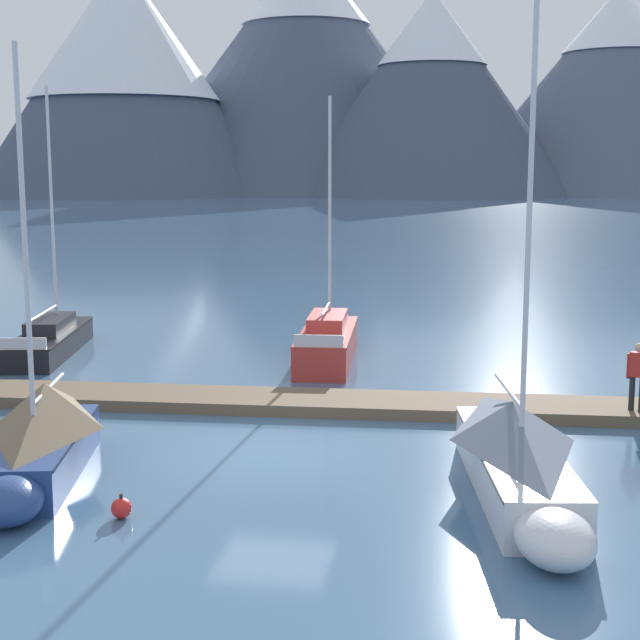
{
  "coord_description": "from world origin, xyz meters",
  "views": [
    {
      "loc": [
        4.37,
        -19.47,
        6.21
      ],
      "look_at": [
        0.0,
        6.0,
        2.0
      ],
      "focal_mm": 53.03,
      "sensor_mm": 36.0,
      "label": 1
    }
  ],
  "objects_px": {
    "sailboat_nearest_berth": "(53,337)",
    "mooring_buoy_channel_marker": "(121,508)",
    "sailboat_mid_dock_port": "(329,339)",
    "sailboat_mid_dock_starboard": "(518,455)",
    "sailboat_second_berth": "(41,436)",
    "person_on_dock": "(638,373)"
  },
  "relations": [
    {
      "from": "sailboat_second_berth",
      "to": "sailboat_mid_dock_starboard",
      "type": "bearing_deg",
      "value": 3.25
    },
    {
      "from": "sailboat_second_berth",
      "to": "sailboat_nearest_berth",
      "type": "bearing_deg",
      "value": 114.5
    },
    {
      "from": "sailboat_second_berth",
      "to": "person_on_dock",
      "type": "height_order",
      "value": "sailboat_second_berth"
    },
    {
      "from": "person_on_dock",
      "to": "sailboat_second_berth",
      "type": "bearing_deg",
      "value": -152.86
    },
    {
      "from": "sailboat_second_berth",
      "to": "sailboat_mid_dock_port",
      "type": "bearing_deg",
      "value": 73.68
    },
    {
      "from": "sailboat_second_berth",
      "to": "mooring_buoy_channel_marker",
      "type": "xyz_separation_m",
      "value": [
        2.37,
        -1.8,
        -0.7
      ]
    },
    {
      "from": "mooring_buoy_channel_marker",
      "to": "sailboat_mid_dock_starboard",
      "type": "bearing_deg",
      "value": 18.4
    },
    {
      "from": "sailboat_mid_dock_starboard",
      "to": "mooring_buoy_channel_marker",
      "type": "relative_size",
      "value": 20.25
    },
    {
      "from": "person_on_dock",
      "to": "mooring_buoy_channel_marker",
      "type": "relative_size",
      "value": 3.75
    },
    {
      "from": "sailboat_nearest_berth",
      "to": "mooring_buoy_channel_marker",
      "type": "height_order",
      "value": "sailboat_nearest_berth"
    },
    {
      "from": "sailboat_nearest_berth",
      "to": "sailboat_mid_dock_starboard",
      "type": "distance_m",
      "value": 19.09
    },
    {
      "from": "sailboat_second_berth",
      "to": "person_on_dock",
      "type": "xyz_separation_m",
      "value": [
        12.41,
        6.36,
        0.37
      ]
    },
    {
      "from": "sailboat_mid_dock_port",
      "to": "mooring_buoy_channel_marker",
      "type": "relative_size",
      "value": 18.67
    },
    {
      "from": "person_on_dock",
      "to": "sailboat_nearest_berth",
      "type": "bearing_deg",
      "value": 161.65
    },
    {
      "from": "sailboat_nearest_berth",
      "to": "sailboat_mid_dock_starboard",
      "type": "bearing_deg",
      "value": -38.25
    },
    {
      "from": "sailboat_mid_dock_port",
      "to": "sailboat_mid_dock_starboard",
      "type": "bearing_deg",
      "value": -65.4
    },
    {
      "from": "mooring_buoy_channel_marker",
      "to": "sailboat_nearest_berth",
      "type": "bearing_deg",
      "value": 119.48
    },
    {
      "from": "sailboat_nearest_berth",
      "to": "mooring_buoy_channel_marker",
      "type": "bearing_deg",
      "value": -60.52
    },
    {
      "from": "mooring_buoy_channel_marker",
      "to": "person_on_dock",
      "type": "bearing_deg",
      "value": 39.09
    },
    {
      "from": "sailboat_nearest_berth",
      "to": "sailboat_mid_dock_port",
      "type": "relative_size",
      "value": 1.05
    },
    {
      "from": "person_on_dock",
      "to": "sailboat_mid_dock_starboard",
      "type": "bearing_deg",
      "value": -117.59
    },
    {
      "from": "sailboat_nearest_berth",
      "to": "sailboat_second_berth",
      "type": "relative_size",
      "value": 1.05
    }
  ]
}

